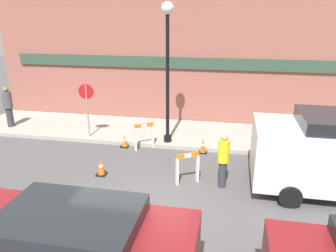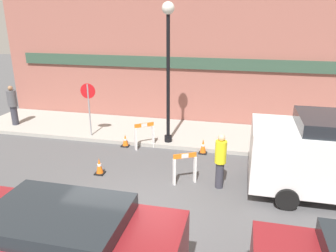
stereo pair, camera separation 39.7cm
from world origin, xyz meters
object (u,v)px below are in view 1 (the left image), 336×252
streetlamp_post (168,56)px  person_worker (223,158)px  person_pedestrian (8,106)px  parked_car_1 (74,250)px  stop_sign (87,102)px

streetlamp_post → person_worker: streetlamp_post is taller
person_pedestrian → parked_car_1: (6.95, -7.87, -0.09)m
streetlamp_post → person_pedestrian: size_ratio=2.90×
streetlamp_post → person_worker: 4.42m
person_worker → person_pedestrian: 9.92m
stop_sign → person_worker: bearing=146.6°
person_pedestrian → streetlamp_post: bearing=145.5°
stop_sign → parked_car_1: 7.98m
stop_sign → person_pedestrian: (-3.92, 0.51, -0.50)m
stop_sign → person_worker: stop_sign is taller
streetlamp_post → person_worker: bearing=-52.5°
streetlamp_post → parked_car_1: streetlamp_post is taller
streetlamp_post → person_pedestrian: bearing=176.3°
stop_sign → person_worker: size_ratio=1.28×
streetlamp_post → person_pedestrian: streetlamp_post is taller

